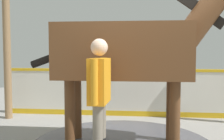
{
  "coord_description": "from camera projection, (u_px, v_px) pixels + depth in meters",
  "views": [
    {
      "loc": [
        -3.86,
        1.57,
        1.49
      ],
      "look_at": [
        -0.18,
        0.35,
        1.22
      ],
      "focal_mm": 43.5,
      "sensor_mm": 36.0,
      "label": 1
    }
  ],
  "objects": [
    {
      "name": "barrier_wall",
      "position": [
        128.0,
        94.0,
        6.22
      ],
      "size": [
        2.38,
        5.18,
        1.09
      ],
      "color": "silver",
      "rests_on": "ground"
    },
    {
      "name": "roof_post_far",
      "position": [
        7.0,
        55.0,
        5.94
      ],
      "size": [
        0.16,
        0.16,
        2.83
      ],
      "primitive_type": "cylinder",
      "color": "olive",
      "rests_on": "ground"
    },
    {
      "name": "horse",
      "position": [
        131.0,
        51.0,
        4.26
      ],
      "size": [
        1.76,
        3.27,
        2.63
      ],
      "rotation": [
        0.0,
        0.0,
        -1.99
      ],
      "color": "brown",
      "rests_on": "ground"
    },
    {
      "name": "handler",
      "position": [
        99.0,
        93.0,
        3.51
      ],
      "size": [
        0.6,
        0.42,
        1.65
      ],
      "rotation": [
        0.0,
        0.0,
        1.09
      ],
      "color": "black",
      "rests_on": "ground"
    }
  ]
}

